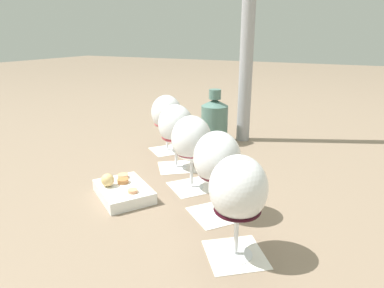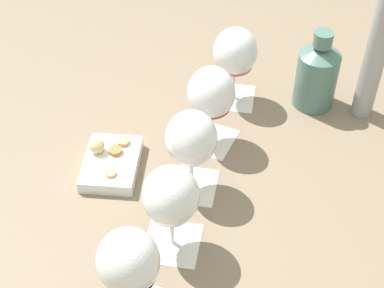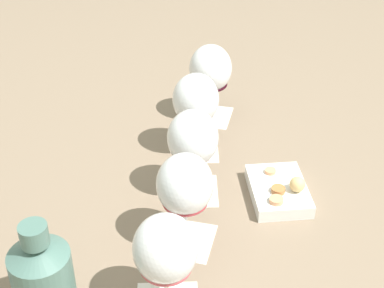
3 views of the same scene
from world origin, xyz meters
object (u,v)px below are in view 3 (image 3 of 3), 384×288
object	(u,v)px
ceramic_vase	(43,280)
wine_glass_3	(196,102)
wine_glass_0	(165,252)
wine_glass_1	(185,188)
wine_glass_4	(210,71)
wine_glass_2	(193,140)
snack_dish	(279,190)

from	to	relation	value
ceramic_vase	wine_glass_3	bearing A→B (deg)	-66.79
wine_glass_0	wine_glass_1	bearing A→B (deg)	-50.12
wine_glass_0	wine_glass_4	bearing A→B (deg)	-48.00
wine_glass_3	wine_glass_4	bearing A→B (deg)	-53.78
wine_glass_0	wine_glass_4	xyz separation A→B (m)	(0.39, -0.43, 0.00)
ceramic_vase	wine_glass_2	bearing A→B (deg)	-75.43
wine_glass_2	wine_glass_4	bearing A→B (deg)	-48.23
wine_glass_1	ceramic_vase	distance (m)	0.27
wine_glass_2	wine_glass_3	xyz separation A→B (m)	(0.10, -0.10, 0.00)
wine_glass_0	wine_glass_4	distance (m)	0.58
wine_glass_0	wine_glass_2	distance (m)	0.30
wine_glass_1	ceramic_vase	world-z (taller)	ceramic_vase
wine_glass_2	ceramic_vase	distance (m)	0.39
wine_glass_1	wine_glass_4	size ratio (longest dim) A/B	1.00
wine_glass_0	wine_glass_3	xyz separation A→B (m)	(0.31, -0.32, -0.00)
wine_glass_0	wine_glass_3	size ratio (longest dim) A/B	1.00
ceramic_vase	snack_dish	world-z (taller)	ceramic_vase
wine_glass_0	snack_dish	xyz separation A→B (m)	(0.08, -0.34, -0.11)
wine_glass_2	ceramic_vase	world-z (taller)	ceramic_vase
wine_glass_4	snack_dish	bearing A→B (deg)	163.24
wine_glass_2	ceramic_vase	bearing A→B (deg)	104.57
wine_glass_2	ceramic_vase	size ratio (longest dim) A/B	0.97
wine_glass_3	wine_glass_4	size ratio (longest dim) A/B	1.00
wine_glass_3	snack_dish	distance (m)	0.25
wine_glass_2	snack_dish	world-z (taller)	wine_glass_2
wine_glass_1	ceramic_vase	size ratio (longest dim) A/B	0.97
wine_glass_0	ceramic_vase	world-z (taller)	ceramic_vase
wine_glass_4	ceramic_vase	xyz separation A→B (m)	(-0.29, 0.58, -0.04)
wine_glass_1	wine_glass_2	distance (m)	0.15
wine_glass_1	wine_glass_3	xyz separation A→B (m)	(0.21, -0.20, -0.00)
wine_glass_1	wine_glass_4	distance (m)	0.43
wine_glass_0	wine_glass_2	world-z (taller)	same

